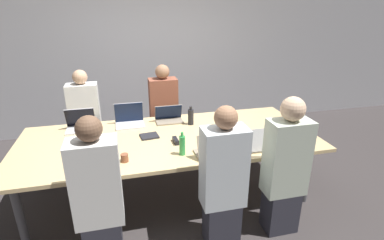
# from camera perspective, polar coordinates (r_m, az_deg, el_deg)

# --- Properties ---
(ground_plane) EXTENTS (24.00, 24.00, 0.00)m
(ground_plane) POSITION_cam_1_polar(r_m,az_deg,el_deg) (3.84, -4.07, -13.61)
(ground_plane) COLOR #383333
(curtain_wall) EXTENTS (12.00, 0.06, 2.80)m
(curtain_wall) POSITION_cam_1_polar(r_m,az_deg,el_deg) (5.42, -8.68, 12.67)
(curtain_wall) COLOR #ADADB2
(curtain_wall) RESTS_ON ground_plane
(conference_table) EXTENTS (3.37, 1.42, 0.75)m
(conference_table) POSITION_cam_1_polar(r_m,az_deg,el_deg) (3.48, -4.36, -4.12)
(conference_table) COLOR #D6B77F
(conference_table) RESTS_ON ground_plane
(laptop_far_midleft) EXTENTS (0.36, 0.26, 0.27)m
(laptop_far_midleft) POSITION_cam_1_polar(r_m,az_deg,el_deg) (3.87, -11.82, 0.25)
(laptop_far_midleft) COLOR silver
(laptop_far_midleft) RESTS_ON conference_table
(laptop_far_center) EXTENTS (0.35, 0.22, 0.22)m
(laptop_far_center) POSITION_cam_1_polar(r_m,az_deg,el_deg) (3.91, -4.40, 0.62)
(laptop_far_center) COLOR gray
(laptop_far_center) RESTS_ON conference_table
(person_far_center) EXTENTS (0.40, 0.24, 1.41)m
(person_far_center) POSITION_cam_1_polar(r_m,az_deg,el_deg) (4.42, -5.38, 1.20)
(person_far_center) COLOR #2D2D38
(person_far_center) RESTS_ON ground_plane
(bottle_far_center) EXTENTS (0.07, 0.07, 0.24)m
(bottle_far_center) POSITION_cam_1_polar(r_m,az_deg,el_deg) (3.78, -0.23, 0.64)
(bottle_far_center) COLOR black
(bottle_far_center) RESTS_ON conference_table
(laptop_near_left) EXTENTS (0.34, 0.27, 0.27)m
(laptop_near_left) POSITION_cam_1_polar(r_m,az_deg,el_deg) (2.98, -17.33, -6.98)
(laptop_near_left) COLOR silver
(laptop_near_left) RESTS_ON conference_table
(person_near_left) EXTENTS (0.40, 0.24, 1.41)m
(person_near_left) POSITION_cam_1_polar(r_m,az_deg,el_deg) (2.70, -17.45, -13.88)
(person_near_left) COLOR #2D2D38
(person_near_left) RESTS_ON ground_plane
(cup_near_left) EXTENTS (0.07, 0.07, 0.08)m
(cup_near_left) POSITION_cam_1_polar(r_m,az_deg,el_deg) (3.00, -12.71, -7.05)
(cup_near_left) COLOR brown
(cup_near_left) RESTS_ON conference_table
(laptop_near_midright) EXTENTS (0.32, 0.25, 0.24)m
(laptop_near_midright) POSITION_cam_1_polar(r_m,az_deg,el_deg) (3.02, 3.77, -5.67)
(laptop_near_midright) COLOR gray
(laptop_near_midright) RESTS_ON conference_table
(person_near_midright) EXTENTS (0.40, 0.24, 1.41)m
(person_near_midright) POSITION_cam_1_polar(r_m,az_deg,el_deg) (2.79, 5.95, -11.56)
(person_near_midright) COLOR #2D2D38
(person_near_midright) RESTS_ON ground_plane
(cup_near_midright) EXTENTS (0.07, 0.07, 0.08)m
(cup_near_midright) POSITION_cam_1_polar(r_m,az_deg,el_deg) (3.15, 8.22, -5.30)
(cup_near_midright) COLOR brown
(cup_near_midright) RESTS_ON conference_table
(bottle_near_midright) EXTENTS (0.06, 0.06, 0.25)m
(bottle_near_midright) POSITION_cam_1_polar(r_m,az_deg,el_deg) (3.03, -1.87, -4.79)
(bottle_near_midright) COLOR green
(bottle_near_midright) RESTS_ON conference_table
(laptop_far_left) EXTENTS (0.34, 0.27, 0.26)m
(laptop_far_left) POSITION_cam_1_polar(r_m,az_deg,el_deg) (3.89, -20.45, -0.61)
(laptop_far_left) COLOR silver
(laptop_far_left) RESTS_ON conference_table
(person_far_left) EXTENTS (0.40, 0.24, 1.39)m
(person_far_left) POSITION_cam_1_polar(r_m,az_deg,el_deg) (4.38, -19.55, -0.29)
(person_far_left) COLOR #2D2D38
(person_far_left) RESTS_ON ground_plane
(laptop_near_right) EXTENTS (0.34, 0.25, 0.25)m
(laptop_near_right) POSITION_cam_1_polar(r_m,az_deg,el_deg) (3.24, 12.97, -4.28)
(laptop_near_right) COLOR #B7B7BC
(laptop_near_right) RESTS_ON conference_table
(person_near_right) EXTENTS (0.40, 0.24, 1.43)m
(person_near_right) POSITION_cam_1_polar(r_m,az_deg,el_deg) (3.06, 17.32, -8.96)
(person_near_right) COLOR #2D2D38
(person_near_right) RESTS_ON ground_plane
(stapler) EXTENTS (0.05, 0.15, 0.05)m
(stapler) POSITION_cam_1_polar(r_m,az_deg,el_deg) (3.32, -3.14, -3.95)
(stapler) COLOR black
(stapler) RESTS_ON conference_table
(notebook) EXTENTS (0.22, 0.19, 0.02)m
(notebook) POSITION_cam_1_polar(r_m,az_deg,el_deg) (3.50, -8.12, -3.05)
(notebook) COLOR #232328
(notebook) RESTS_ON conference_table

